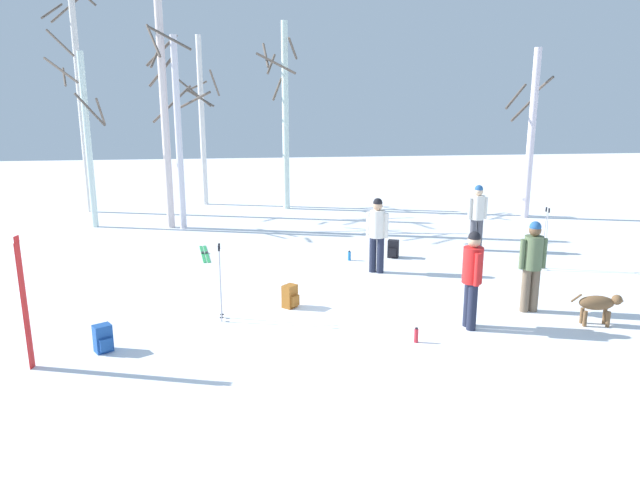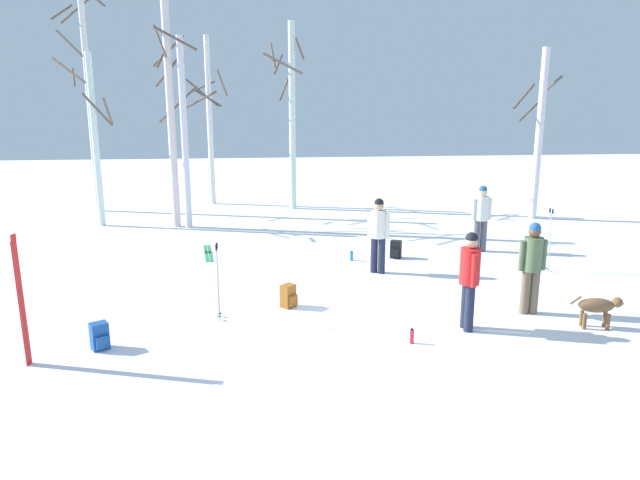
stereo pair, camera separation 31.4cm
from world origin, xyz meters
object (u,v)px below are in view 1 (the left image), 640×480
object	(u,v)px
backpack_0	(393,249)
birch_tree_6	(531,132)
water_bottle_1	(416,335)
dog	(599,304)
person_1	(377,230)
birch_tree_0	(79,92)
person_3	(472,274)
water_bottle_0	(349,256)
backpack_2	(103,339)
birch_tree_3	(177,126)
ski_pair_lying_0	(205,254)
birch_tree_2	(163,98)
person_2	(477,213)
ski_poles_0	(545,237)
birch_tree_4	(202,119)
birch_tree_1	(87,138)
backpack_1	(290,297)
birch_tree_5	(284,112)
ski_pair_planted_0	(24,304)
ski_poles_1	(220,280)
person_0	(533,261)

from	to	relation	value
backpack_0	birch_tree_6	xyz separation A→B (m)	(5.61, 4.42, 2.58)
water_bottle_1	dog	bearing A→B (deg)	5.44
person_1	birch_tree_0	size ratio (longest dim) A/B	0.22
person_3	water_bottle_0	xyz separation A→B (m)	(-1.28, 4.58, -0.87)
dog	backpack_2	distance (m)	8.34
water_bottle_1	birch_tree_3	xyz separation A→B (m)	(-4.59, 9.37, 2.94)
ski_pair_lying_0	birch_tree_2	world-z (taller)	birch_tree_2
person_2	ski_poles_0	bearing A→B (deg)	-65.27
person_2	ski_pair_lying_0	distance (m)	7.09
birch_tree_4	birch_tree_6	bearing A→B (deg)	-20.01
ski_poles_0	water_bottle_1	distance (m)	5.61
birch_tree_0	birch_tree_1	xyz separation A→B (m)	(0.77, -2.59, -1.36)
ski_poles_0	backpack_1	size ratio (longest dim) A/B	3.30
person_3	water_bottle_1	xyz separation A→B (m)	(-1.09, -0.49, -0.86)
birch_tree_3	birch_tree_2	bearing A→B (deg)	156.22
backpack_0	backpack_1	size ratio (longest dim) A/B	1.00
birch_tree_2	birch_tree_5	xyz separation A→B (m)	(3.73, 2.68, -0.49)
backpack_2	birch_tree_2	size ratio (longest dim) A/B	0.06
water_bottle_1	person_2	bearing A→B (deg)	59.99
dog	water_bottle_0	size ratio (longest dim) A/B	3.68
birch_tree_1	birch_tree_3	world-z (taller)	birch_tree_3
water_bottle_1	birch_tree_6	distance (m)	11.94
backpack_0	ski_pair_lying_0	bearing A→B (deg)	168.73
ski_poles_0	backpack_2	size ratio (longest dim) A/B	3.30
birch_tree_0	birch_tree_6	xyz separation A→B (m)	(14.60, -2.85, -1.28)
ski_poles_0	birch_tree_4	size ratio (longest dim) A/B	0.24
person_2	ski_pair_lying_0	xyz separation A→B (m)	(-7.00, 0.50, -0.97)
person_1	backpack_1	distance (m)	3.07
person_1	person_2	distance (m)	3.44
birch_tree_2	birch_tree_6	world-z (taller)	birch_tree_2
dog	birch_tree_3	bearing A→B (deg)	131.31
ski_pair_planted_0	birch_tree_3	xyz separation A→B (m)	(1.31, 9.56, 2.06)
ski_poles_1	birch_tree_3	xyz separation A→B (m)	(-1.42, 7.94, 2.31)
ski_poles_1	ski_poles_0	bearing A→B (deg)	17.47
ski_poles_0	birch_tree_2	size ratio (longest dim) A/B	0.19
person_3	water_bottle_1	world-z (taller)	person_3
person_1	birch_tree_4	bearing A→B (deg)	114.62
birch_tree_4	person_3	bearing A→B (deg)	-68.16
birch_tree_6	ski_poles_0	bearing A→B (deg)	-112.28
person_2	ski_poles_1	xyz separation A→B (m)	(-6.43, -4.20, -0.23)
dog	water_bottle_1	xyz separation A→B (m)	(-3.36, -0.32, -0.27)
birch_tree_4	dog	bearing A→B (deg)	-60.41
water_bottle_1	birch_tree_0	size ratio (longest dim) A/B	0.03
birch_tree_1	birch_tree_6	bearing A→B (deg)	-1.07
person_0	birch_tree_6	bearing A→B (deg)	64.51
person_1	ski_poles_0	distance (m)	3.91
person_3	water_bottle_1	bearing A→B (deg)	-155.67
person_2	water_bottle_0	distance (m)	3.60
backpack_0	birch_tree_0	world-z (taller)	birch_tree_0
person_0	person_3	bearing A→B (deg)	-155.39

